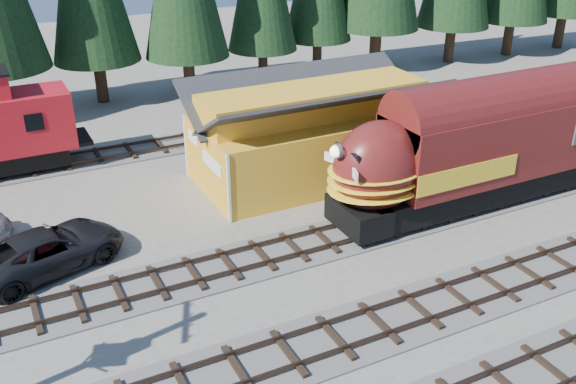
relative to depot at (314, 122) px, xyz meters
name	(u,v)px	position (x,y,z in m)	size (l,w,h in m)	color
ground	(437,269)	(0.00, -10.50, -2.96)	(120.00, 120.00, 0.00)	#6B665B
track_siding	(541,184)	(10.00, -6.50, -2.90)	(68.00, 3.20, 0.33)	#4C4947
track_spur	(95,158)	(-10.00, 7.50, -2.90)	(32.00, 3.20, 0.33)	#4C4947
depot	(314,122)	(0.00, 0.00, 0.00)	(12.80, 7.00, 5.30)	gold
locomotive	(487,149)	(5.84, -6.50, -0.18)	(17.73, 3.52, 4.82)	black
pickup_truck_a	(48,250)	(-14.00, -3.29, -2.11)	(2.83, 6.14, 1.71)	black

